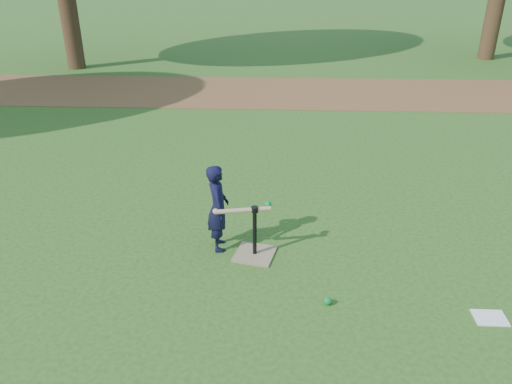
{
  "coord_description": "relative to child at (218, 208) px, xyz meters",
  "views": [
    {
      "loc": [
        -0.03,
        -4.51,
        3.13
      ],
      "look_at": [
        -0.27,
        0.58,
        0.65
      ],
      "focal_mm": 35.0,
      "sensor_mm": 36.0,
      "label": 1
    }
  ],
  "objects": [
    {
      "name": "child",
      "position": [
        0.0,
        0.0,
        0.0
      ],
      "size": [
        0.31,
        0.41,
        1.03
      ],
      "primitive_type": "imported",
      "rotation": [
        0.0,
        0.0,
        1.76
      ],
      "color": "black",
      "rests_on": "ground"
    },
    {
      "name": "ground",
      "position": [
        0.7,
        -0.43,
        -0.52
      ],
      "size": [
        80.0,
        80.0,
        0.0
      ],
      "primitive_type": "plane",
      "color": "#285116",
      "rests_on": "ground"
    },
    {
      "name": "dirt_strip",
      "position": [
        0.7,
        7.07,
        -0.51
      ],
      "size": [
        24.0,
        3.0,
        0.01
      ],
      "primitive_type": "cube",
      "color": "brown",
      "rests_on": "ground"
    },
    {
      "name": "clipboard",
      "position": [
        2.7,
        -1.13,
        -0.51
      ],
      "size": [
        0.3,
        0.23,
        0.01
      ],
      "primitive_type": "cube",
      "rotation": [
        0.0,
        0.0,
        -0.0
      ],
      "color": "white",
      "rests_on": "ground"
    },
    {
      "name": "batting_tee",
      "position": [
        0.42,
        -0.15,
        -0.4
      ],
      "size": [
        0.52,
        0.52,
        0.61
      ],
      "color": "#917C5C",
      "rests_on": "ground"
    },
    {
      "name": "wiffle_ball_ground",
      "position": [
        1.18,
        -1.0,
        -0.48
      ],
      "size": [
        0.08,
        0.08,
        0.08
      ],
      "primitive_type": "sphere",
      "color": "#0B802D",
      "rests_on": "ground"
    },
    {
      "name": "swing_action",
      "position": [
        0.33,
        -0.15,
        0.07
      ],
      "size": [
        0.63,
        0.23,
        0.09
      ],
      "color": "tan",
      "rests_on": "ground"
    }
  ]
}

